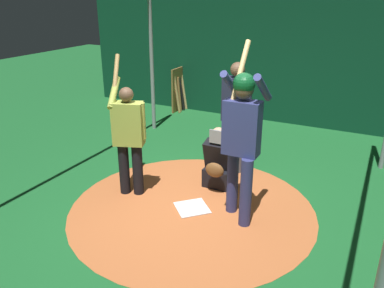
# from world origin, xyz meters

# --- Properties ---
(ground_plane) EXTENTS (25.78, 25.78, 0.00)m
(ground_plane) POSITION_xyz_m (0.00, 0.00, 0.00)
(ground_plane) COLOR #195B28
(dirt_circle) EXTENTS (3.33, 3.33, 0.01)m
(dirt_circle) POSITION_xyz_m (0.00, 0.00, 0.00)
(dirt_circle) COLOR #B76033
(dirt_circle) RESTS_ON ground
(home_plate) EXTENTS (0.59, 0.59, 0.01)m
(home_plate) POSITION_xyz_m (0.00, 0.00, 0.01)
(home_plate) COLOR white
(home_plate) RESTS_ON dirt_circle
(batter) EXTENTS (0.68, 0.49, 2.23)m
(batter) POSITION_xyz_m (-0.09, 0.63, 1.18)
(batter) COLOR navy
(batter) RESTS_ON ground
(catcher) EXTENTS (0.58, 0.40, 0.94)m
(catcher) POSITION_xyz_m (-0.78, 0.05, 0.37)
(catcher) COLOR black
(catcher) RESTS_ON ground
(umpire) EXTENTS (0.22, 0.49, 1.78)m
(umpire) POSITION_xyz_m (-1.40, 0.06, 1.01)
(umpire) COLOR #4C4C51
(umpire) RESTS_ON ground
(visitor) EXTENTS (0.53, 0.59, 1.96)m
(visitor) POSITION_xyz_m (-0.01, -1.00, 0.92)
(visitor) COLOR black
(visitor) RESTS_ON ground
(back_wall) EXTENTS (0.22, 9.78, 3.65)m
(back_wall) POSITION_xyz_m (-4.34, 0.00, 1.84)
(back_wall) COLOR #0C3D26
(back_wall) RESTS_ON ground
(cage_frame) EXTENTS (5.30, 4.55, 2.95)m
(cage_frame) POSITION_xyz_m (0.00, 0.00, 2.05)
(cage_frame) COLOR gray
(cage_frame) RESTS_ON ground
(bat_rack) EXTENTS (0.70, 0.20, 1.05)m
(bat_rack) POSITION_xyz_m (-4.10, -2.40, 0.49)
(bat_rack) COLOR olive
(bat_rack) RESTS_ON ground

